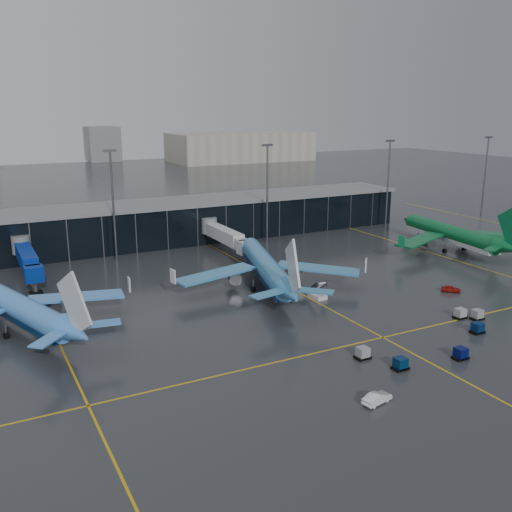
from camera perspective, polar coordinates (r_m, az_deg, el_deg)
name	(u,v)px	position (r m, az deg, el deg)	size (l,w,h in m)	color
ground	(279,317)	(97.53, 2.31, -6.16)	(600.00, 600.00, 0.00)	#282B2D
terminal_pier	(161,222)	(150.94, -9.48, 3.34)	(142.00, 17.00, 10.70)	black
jet_bridges	(27,258)	(125.99, -21.91, -0.22)	(94.00, 27.50, 7.20)	#595B60
flood_masts	(195,195)	(140.02, -6.11, 6.06)	(203.00, 0.50, 25.50)	#595B60
distant_hangars	(130,150)	(362.71, -12.45, 10.33)	(260.00, 71.00, 22.00)	#B2AD99
taxi_lines	(296,291)	(110.94, 4.07, -3.55)	(220.00, 120.00, 0.02)	gold
airliner_arkefly	(15,292)	(97.81, -22.98, -3.31)	(36.77, 41.88, 12.87)	#458EE5
airliner_klm_near	(266,254)	(111.35, 1.02, 0.18)	(38.72, 44.10, 13.55)	#3988BD
airliner_aer_lingus	(451,224)	(149.12, 18.92, 3.07)	(37.81, 43.07, 13.24)	#0B602E
baggage_carts	(442,336)	(92.32, 18.14, -7.66)	(28.92, 13.19, 1.70)	black
mobile_airstair	(318,294)	(107.19, 6.18, -3.84)	(2.45, 3.37, 3.45)	silver
service_van_red	(451,289)	(116.49, 18.91, -3.13)	(1.46, 3.64, 1.24)	#9A120B
service_van_white	(377,398)	(72.40, 12.01, -13.72)	(1.45, 4.17, 1.37)	silver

